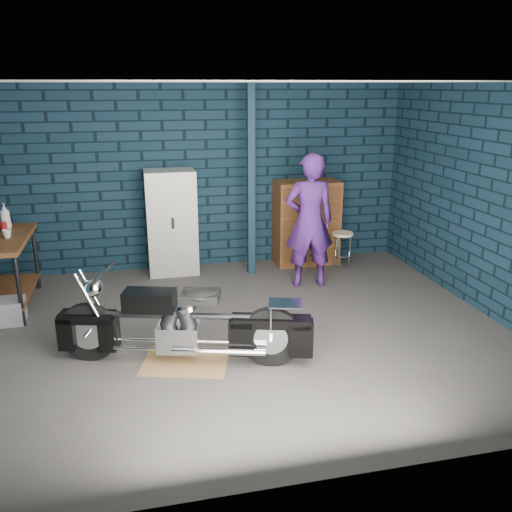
{
  "coord_description": "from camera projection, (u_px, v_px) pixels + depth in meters",
  "views": [
    {
      "loc": [
        -1.09,
        -5.49,
        2.68
      ],
      "look_at": [
        0.24,
        0.3,
        0.79
      ],
      "focal_mm": 38.0,
      "sensor_mm": 36.0,
      "label": 1
    }
  ],
  "objects": [
    {
      "name": "room_walls",
      "position": [
        230.0,
        156.0,
        6.08
      ],
      "size": [
        6.02,
        5.01,
        2.71
      ],
      "color": "#0E232F",
      "rests_on": "ground"
    },
    {
      "name": "ground",
      "position": [
        241.0,
        332.0,
        6.14
      ],
      "size": [
        6.0,
        6.0,
        0.0
      ],
      "primitive_type": "plane",
      "color": "#43413E",
      "rests_on": "ground"
    },
    {
      "name": "bottle",
      "position": [
        5.0,
        216.0,
        6.88
      ],
      "size": [
        0.16,
        0.16,
        0.34
      ],
      "primitive_type": "imported",
      "rotation": [
        0.0,
        0.0,
        0.26
      ],
      "color": "#93959B",
      "rests_on": "workbench"
    },
    {
      "name": "tool_chest",
      "position": [
        306.0,
        223.0,
        8.33
      ],
      "size": [
        0.96,
        0.54,
        1.29
      ],
      "primitive_type": "cube",
      "color": "brown",
      "rests_on": "ground"
    },
    {
      "name": "mug_red",
      "position": [
        4.0,
        227.0,
        6.81
      ],
      "size": [
        0.1,
        0.1,
        0.12
      ],
      "primitive_type": "cylinder",
      "rotation": [
        0.0,
        0.0,
        -0.14
      ],
      "color": "maroon",
      "rests_on": "workbench"
    },
    {
      "name": "shop_stool",
      "position": [
        342.0,
        251.0,
        8.11
      ],
      "size": [
        0.35,
        0.35,
        0.58
      ],
      "primitive_type": null,
      "rotation": [
        0.0,
        0.0,
        -0.12
      ],
      "color": "beige",
      "rests_on": "ground"
    },
    {
      "name": "storage_bin",
      "position": [
        3.0,
        312.0,
        6.32
      ],
      "size": [
        0.46,
        0.33,
        0.29
      ],
      "primitive_type": "cube",
      "color": "#93959B",
      "rests_on": "ground"
    },
    {
      "name": "cup_b",
      "position": [
        7.0,
        234.0,
        6.51
      ],
      "size": [
        0.14,
        0.14,
        0.1
      ],
      "primitive_type": "imported",
      "rotation": [
        0.0,
        0.0,
        -0.31
      ],
      "color": "beige",
      "rests_on": "workbench"
    },
    {
      "name": "motorcycle",
      "position": [
        184.0,
        318.0,
        5.33
      ],
      "size": [
        2.24,
        1.17,
        0.95
      ],
      "primitive_type": null,
      "rotation": [
        0.0,
        0.0,
        -0.29
      ],
      "color": "black",
      "rests_on": "ground"
    },
    {
      "name": "support_post",
      "position": [
        251.0,
        183.0,
        7.66
      ],
      "size": [
        0.1,
        0.1,
        2.7
      ],
      "primitive_type": "cube",
      "color": "#102735",
      "rests_on": "ground"
    },
    {
      "name": "person",
      "position": [
        309.0,
        221.0,
        7.3
      ],
      "size": [
        0.7,
        0.5,
        1.83
      ],
      "primitive_type": "imported",
      "rotation": [
        0.0,
        0.0,
        3.05
      ],
      "color": "#491F74",
      "rests_on": "ground"
    },
    {
      "name": "locker",
      "position": [
        172.0,
        223.0,
        7.86
      ],
      "size": [
        0.71,
        0.51,
        1.52
      ],
      "primitive_type": "cube",
      "color": "beige",
      "rests_on": "ground"
    },
    {
      "name": "drip_mat",
      "position": [
        186.0,
        361.0,
        5.47
      ],
      "size": [
        0.99,
        0.85,
        0.01
      ],
      "primitive_type": "cube",
      "rotation": [
        0.0,
        0.0,
        -0.29
      ],
      "color": "olive",
      "rests_on": "ground"
    },
    {
      "name": "workbench",
      "position": [
        7.0,
        273.0,
        6.69
      ],
      "size": [
        0.6,
        1.4,
        0.91
      ],
      "primitive_type": "cube",
      "color": "brown",
      "rests_on": "ground"
    }
  ]
}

